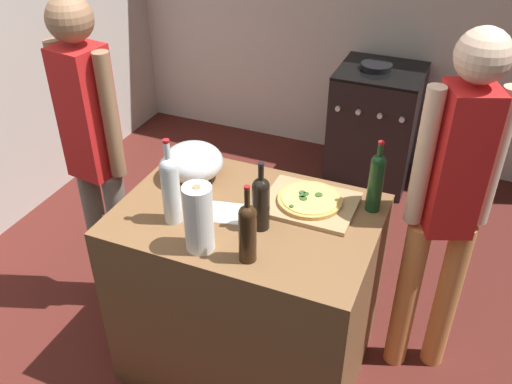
# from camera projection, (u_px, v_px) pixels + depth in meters

# --- Properties ---
(ground_plane) EXTENTS (4.39, 3.57, 0.02)m
(ground_plane) POSITION_uv_depth(u_px,v_px,m) (293.00, 258.00, 3.58)
(ground_plane) COLOR #511E19
(kitchen_wall_left) EXTENTS (0.10, 3.57, 2.60)m
(kitchen_wall_left) POSITION_uv_depth(u_px,v_px,m) (6.00, 18.00, 3.47)
(kitchen_wall_left) COLOR beige
(kitchen_wall_left) RESTS_ON ground_plane
(counter) EXTENTS (1.12, 0.78, 0.92)m
(counter) POSITION_uv_depth(u_px,v_px,m) (248.00, 291.00, 2.66)
(counter) COLOR brown
(counter) RESTS_ON ground_plane
(cutting_board) EXTENTS (0.40, 0.32, 0.02)m
(cutting_board) POSITION_uv_depth(u_px,v_px,m) (310.00, 204.00, 2.45)
(cutting_board) COLOR tan
(cutting_board) RESTS_ON counter
(pizza) EXTENTS (0.28, 0.28, 0.03)m
(pizza) POSITION_uv_depth(u_px,v_px,m) (310.00, 200.00, 2.44)
(pizza) COLOR tan
(pizza) RESTS_ON cutting_board
(mixing_bowl) EXTENTS (0.28, 0.28, 0.17)m
(mixing_bowl) POSITION_uv_depth(u_px,v_px,m) (193.00, 162.00, 2.59)
(mixing_bowl) COLOR #B2B2B7
(mixing_bowl) RESTS_ON counter
(paper_towel_roll) EXTENTS (0.11, 0.11, 0.29)m
(paper_towel_roll) POSITION_uv_depth(u_px,v_px,m) (199.00, 218.00, 2.14)
(paper_towel_roll) COLOR white
(paper_towel_roll) RESTS_ON counter
(wine_bottle_amber) EXTENTS (0.07, 0.07, 0.33)m
(wine_bottle_amber) POSITION_uv_depth(u_px,v_px,m) (376.00, 180.00, 2.35)
(wine_bottle_amber) COLOR #143819
(wine_bottle_amber) RESTS_ON counter
(wine_bottle_clear) EXTENTS (0.08, 0.08, 0.39)m
(wine_bottle_clear) POSITION_uv_depth(u_px,v_px,m) (171.00, 187.00, 2.27)
(wine_bottle_clear) COLOR silver
(wine_bottle_clear) RESTS_ON counter
(wine_bottle_green) EXTENTS (0.07, 0.07, 0.31)m
(wine_bottle_green) POSITION_uv_depth(u_px,v_px,m) (261.00, 201.00, 2.25)
(wine_bottle_green) COLOR black
(wine_bottle_green) RESTS_ON counter
(wine_bottle_dark) EXTENTS (0.07, 0.07, 0.34)m
(wine_bottle_dark) POSITION_uv_depth(u_px,v_px,m) (247.00, 230.00, 2.08)
(wine_bottle_dark) COLOR #331E0F
(wine_bottle_dark) RESTS_ON counter
(recipe_sheet) EXTENTS (0.24, 0.19, 0.00)m
(recipe_sheet) POSITION_uv_depth(u_px,v_px,m) (224.00, 212.00, 2.41)
(recipe_sheet) COLOR white
(recipe_sheet) RESTS_ON counter
(stove) EXTENTS (0.59, 0.59, 0.92)m
(stove) POSITION_uv_depth(u_px,v_px,m) (375.00, 126.00, 4.12)
(stove) COLOR black
(stove) RESTS_ON ground_plane
(person_in_stripes) EXTENTS (0.37, 0.23, 1.73)m
(person_in_stripes) POSITION_uv_depth(u_px,v_px,m) (93.00, 147.00, 2.72)
(person_in_stripes) COLOR slate
(person_in_stripes) RESTS_ON ground_plane
(person_in_red) EXTENTS (0.34, 0.26, 1.73)m
(person_in_red) POSITION_uv_depth(u_px,v_px,m) (449.00, 200.00, 2.34)
(person_in_red) COLOR #D88C4C
(person_in_red) RESTS_ON ground_plane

